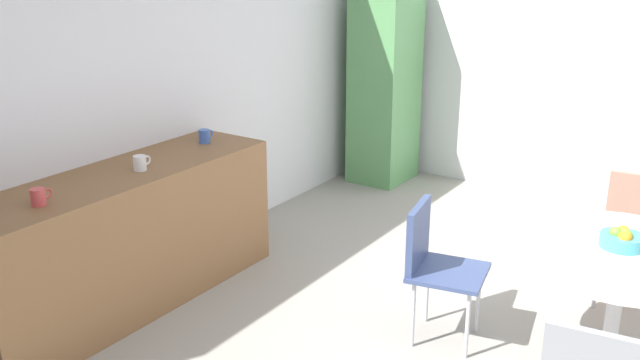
# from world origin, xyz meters

# --- Properties ---
(wall_back) EXTENTS (6.00, 0.10, 2.60)m
(wall_back) POSITION_xyz_m (0.00, 3.00, 1.30)
(wall_back) COLOR silver
(wall_back) RESTS_ON ground_plane
(counter_block) EXTENTS (2.17, 0.60, 0.90)m
(counter_block) POSITION_xyz_m (-0.63, 2.65, 0.45)
(counter_block) COLOR brown
(counter_block) RESTS_ON ground_plane
(locker_cabinet) EXTENTS (0.60, 0.50, 1.89)m
(locker_cabinet) POSITION_xyz_m (2.55, 2.55, 0.95)
(locker_cabinet) COLOR #599959
(locker_cabinet) RESTS_ON ground_plane
(round_table) EXTENTS (1.16, 1.16, 0.74)m
(round_table) POSITION_xyz_m (0.30, -0.13, 0.61)
(round_table) COLOR silver
(round_table) RESTS_ON ground_plane
(chair_coral) EXTENTS (0.47, 0.47, 0.83)m
(chair_coral) POSITION_xyz_m (1.29, -0.01, 0.52)
(chair_coral) COLOR silver
(chair_coral) RESTS_ON ground_plane
(chair_navy) EXTENTS (0.49, 0.49, 0.83)m
(chair_navy) POSITION_xyz_m (0.10, 0.85, 0.52)
(chair_navy) COLOR silver
(chair_navy) RESTS_ON ground_plane
(fruit_bowl) EXTENTS (0.23, 0.23, 0.11)m
(fruit_bowl) POSITION_xyz_m (0.34, -0.11, 0.78)
(fruit_bowl) COLOR teal
(fruit_bowl) RESTS_ON round_table
(mug_white) EXTENTS (0.13, 0.08, 0.09)m
(mug_white) POSITION_xyz_m (-0.51, 2.58, 0.95)
(mug_white) COLOR white
(mug_white) RESTS_ON counter_block
(mug_green) EXTENTS (0.13, 0.08, 0.09)m
(mug_green) POSITION_xyz_m (0.18, 2.68, 0.95)
(mug_green) COLOR #3F66BF
(mug_green) RESTS_ON counter_block
(mug_red) EXTENTS (0.13, 0.08, 0.09)m
(mug_red) POSITION_xyz_m (-1.25, 2.57, 0.95)
(mug_red) COLOR #D84C4C
(mug_red) RESTS_ON counter_block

